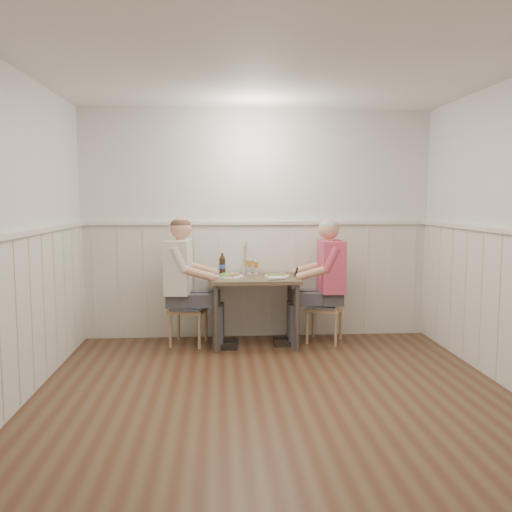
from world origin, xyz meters
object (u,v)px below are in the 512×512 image
at_px(diner_cream, 183,292).
at_px(beer_bottle, 222,265).
at_px(grass_vase, 244,258).
at_px(chair_left, 184,306).
at_px(man_in_pink, 327,291).
at_px(dining_table, 255,286).
at_px(chair_right, 329,305).

distance_m(diner_cream, beer_bottle, 0.55).
height_order(beer_bottle, grass_vase, grass_vase).
distance_m(chair_left, man_in_pink, 1.58).
distance_m(chair_left, beer_bottle, 0.62).
relative_size(diner_cream, beer_bottle, 5.81).
relative_size(dining_table, diner_cream, 0.66).
xyz_separation_m(chair_right, diner_cream, (-1.60, -0.09, 0.17)).
distance_m(dining_table, beer_bottle, 0.45).
xyz_separation_m(chair_left, diner_cream, (-0.00, -0.11, 0.17)).
relative_size(chair_left, grass_vase, 2.00).
bearing_deg(chair_right, grass_vase, 164.17).
height_order(chair_left, beer_bottle, beer_bottle).
xyz_separation_m(chair_right, beer_bottle, (-1.18, 0.15, 0.43)).
bearing_deg(chair_right, man_in_pink, -121.63).
relative_size(dining_table, grass_vase, 2.40).
relative_size(chair_right, grass_vase, 1.99).
relative_size(dining_table, chair_right, 1.21).
height_order(chair_right, chair_left, chair_left).
xyz_separation_m(dining_table, diner_cream, (-0.78, -0.04, -0.05)).
bearing_deg(grass_vase, dining_table, -71.44).
bearing_deg(man_in_pink, beer_bottle, 169.80).
distance_m(diner_cream, grass_vase, 0.83).
bearing_deg(grass_vase, diner_cream, -152.38).
height_order(dining_table, chair_left, chair_left).
bearing_deg(chair_left, diner_cream, -92.16).
distance_m(man_in_pink, grass_vase, 1.01).
bearing_deg(chair_right, diner_cream, -176.86).
bearing_deg(dining_table, man_in_pink, -0.73).
bearing_deg(chair_left, dining_table, -4.91).
xyz_separation_m(man_in_pink, diner_cream, (-1.57, -0.03, 0.01)).
bearing_deg(grass_vase, chair_right, -15.83).
bearing_deg(beer_bottle, man_in_pink, -10.20).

